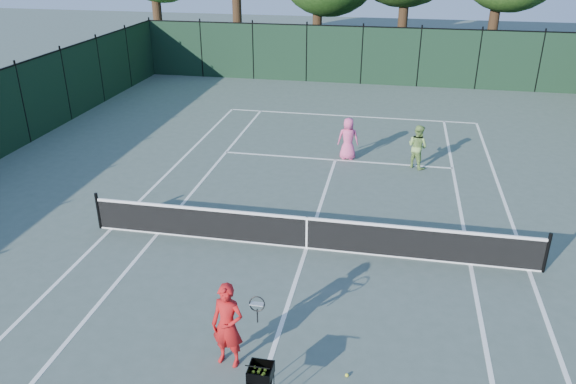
% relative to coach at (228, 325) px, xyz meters
% --- Properties ---
extents(ground, '(90.00, 90.00, 0.00)m').
position_rel_coach_xyz_m(ground, '(0.74, 4.50, -0.87)').
color(ground, '#495950').
rests_on(ground, ground).
extents(sideline_doubles_left, '(0.10, 23.77, 0.01)m').
position_rel_coach_xyz_m(sideline_doubles_left, '(-4.75, 4.50, -0.86)').
color(sideline_doubles_left, white).
rests_on(sideline_doubles_left, ground).
extents(sideline_doubles_right, '(0.10, 23.77, 0.01)m').
position_rel_coach_xyz_m(sideline_doubles_right, '(6.22, 4.50, -0.86)').
color(sideline_doubles_right, white).
rests_on(sideline_doubles_right, ground).
extents(sideline_singles_left, '(0.10, 23.77, 0.01)m').
position_rel_coach_xyz_m(sideline_singles_left, '(-3.38, 4.50, -0.86)').
color(sideline_singles_left, white).
rests_on(sideline_singles_left, ground).
extents(sideline_singles_right, '(0.10, 23.77, 0.01)m').
position_rel_coach_xyz_m(sideline_singles_right, '(4.85, 4.50, -0.86)').
color(sideline_singles_right, white).
rests_on(sideline_singles_right, ground).
extents(baseline_far, '(10.97, 0.10, 0.01)m').
position_rel_coach_xyz_m(baseline_far, '(0.74, 16.38, -0.86)').
color(baseline_far, white).
rests_on(baseline_far, ground).
extents(service_line_far, '(8.23, 0.10, 0.01)m').
position_rel_coach_xyz_m(service_line_far, '(0.74, 10.90, -0.86)').
color(service_line_far, white).
rests_on(service_line_far, ground).
extents(center_service_line, '(0.10, 12.80, 0.01)m').
position_rel_coach_xyz_m(center_service_line, '(0.74, 4.50, -0.86)').
color(center_service_line, white).
rests_on(center_service_line, ground).
extents(tennis_net, '(11.69, 0.09, 1.06)m').
position_rel_coach_xyz_m(tennis_net, '(0.74, 4.50, -0.39)').
color(tennis_net, black).
rests_on(tennis_net, ground).
extents(fence_far, '(24.00, 0.05, 3.00)m').
position_rel_coach_xyz_m(fence_far, '(0.74, 22.50, 0.63)').
color(fence_far, black).
rests_on(fence_far, ground).
extents(coach, '(0.99, 0.58, 1.73)m').
position_rel_coach_xyz_m(coach, '(0.00, 0.00, 0.00)').
color(coach, red).
rests_on(coach, ground).
extents(player_pink, '(0.79, 0.55, 1.53)m').
position_rel_coach_xyz_m(player_pink, '(1.15, 11.11, -0.10)').
color(player_pink, '#E24F89').
rests_on(player_pink, ground).
extents(player_green, '(0.95, 0.92, 1.53)m').
position_rel_coach_xyz_m(player_green, '(3.58, 10.76, -0.10)').
color(player_green, '#83AD56').
rests_on(player_green, ground).
extents(ball_hopper, '(0.45, 0.45, 0.79)m').
position_rel_coach_xyz_m(ball_hopper, '(0.83, -0.87, -0.20)').
color(ball_hopper, black).
rests_on(ball_hopper, ground).
extents(loose_ball_near_cart, '(0.07, 0.07, 0.07)m').
position_rel_coach_xyz_m(loose_ball_near_cart, '(2.23, 0.04, -0.83)').
color(loose_ball_near_cart, yellow).
rests_on(loose_ball_near_cart, ground).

